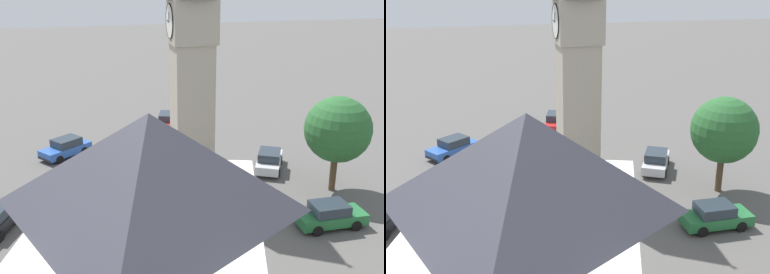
% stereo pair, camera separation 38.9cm
% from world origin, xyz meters
% --- Properties ---
extents(ground_plane, '(200.00, 200.00, 0.00)m').
position_xyz_m(ground_plane, '(0.00, 0.00, 0.00)').
color(ground_plane, '#565451').
extents(clock_tower, '(3.79, 3.79, 18.21)m').
position_xyz_m(clock_tower, '(0.00, 0.00, 10.60)').
color(clock_tower, gray).
rests_on(clock_tower, ground).
extents(car_blue_kerb, '(3.85, 4.30, 1.53)m').
position_xyz_m(car_blue_kerb, '(7.95, 8.60, 0.76)').
color(car_blue_kerb, '#2D5BB7').
rests_on(car_blue_kerb, ground).
extents(car_silver_kerb, '(4.13, 4.09, 1.53)m').
position_xyz_m(car_silver_kerb, '(-6.09, 1.11, 0.76)').
color(car_silver_kerb, silver).
rests_on(car_silver_kerb, ground).
extents(car_red_corner, '(4.44, 2.78, 1.53)m').
position_xyz_m(car_red_corner, '(12.88, -0.77, 0.76)').
color(car_red_corner, red).
rests_on(car_red_corner, ground).
extents(car_white_side, '(4.44, 3.41, 1.53)m').
position_xyz_m(car_white_side, '(1.55, -6.42, 0.76)').
color(car_white_side, silver).
rests_on(car_white_side, ground).
extents(car_green_alley, '(1.82, 4.13, 1.53)m').
position_xyz_m(car_green_alley, '(-7.24, -6.64, 0.76)').
color(car_green_alley, '#236B38').
rests_on(car_green_alley, ground).
extents(pedestrian, '(0.43, 0.41, 1.69)m').
position_xyz_m(pedestrian, '(-5.65, 7.83, 1.01)').
color(pedestrian, black).
rests_on(pedestrian, ground).
extents(tree, '(4.43, 4.43, 6.64)m').
position_xyz_m(tree, '(-2.79, -9.27, 4.40)').
color(tree, brown).
rests_on(tree, ground).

